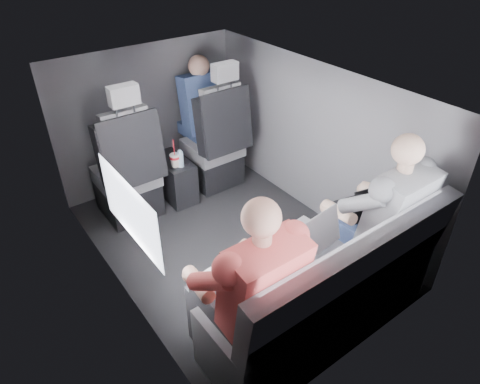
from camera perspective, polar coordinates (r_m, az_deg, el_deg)
floor at (r=3.58m, az=-1.54°, el=-6.92°), size 2.60×2.60×0.00m
ceiling at (r=2.89m, az=-1.95°, el=13.87°), size 2.60×2.60×0.00m
panel_left at (r=2.86m, az=-16.70°, el=-3.35°), size 0.02×2.60×1.35m
panel_right at (r=3.70m, az=9.85°, el=6.63°), size 0.02×2.60×1.35m
panel_front at (r=4.20m, az=-12.12°, el=9.75°), size 1.80×0.02×1.35m
panel_back at (r=2.45m, az=16.38°, el=-10.60°), size 1.80×0.02×1.35m
side_window at (r=2.50m, az=-14.50°, el=-2.45°), size 0.02×0.75×0.42m
seatbelt at (r=3.84m, az=-2.00°, el=10.23°), size 0.35×0.11×0.59m
front_seat_left at (r=3.79m, az=-14.62°, el=1.94°), size 0.52×0.58×1.26m
front_seat_right at (r=4.14m, az=-3.24°, el=5.90°), size 0.52×0.58×1.26m
center_console at (r=4.08m, az=-8.73°, el=1.81°), size 0.24×0.48×0.41m
rear_bench at (r=2.80m, az=11.36°, el=-13.40°), size 1.60×0.57×0.92m
soda_cup at (r=3.83m, az=-8.66°, el=4.23°), size 0.09×0.09×0.27m
water_bottle at (r=3.83m, az=-7.95°, el=4.38°), size 0.06×0.06×0.16m
laptop_white at (r=2.44m, az=-0.08°, el=-10.42°), size 0.32×0.31×0.23m
laptop_silver at (r=2.70m, az=8.95°, el=-5.70°), size 0.38×0.35×0.25m
laptop_black at (r=3.04m, az=16.07°, el=-1.74°), size 0.37×0.36×0.24m
passenger_rear_left at (r=2.33m, az=0.87°, el=-12.62°), size 0.53×0.65×1.27m
passenger_rear_right at (r=2.95m, az=17.78°, el=-2.98°), size 0.53×0.65×1.27m
passenger_front_right at (r=4.20m, az=-5.23°, el=11.48°), size 0.40×0.40×0.79m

